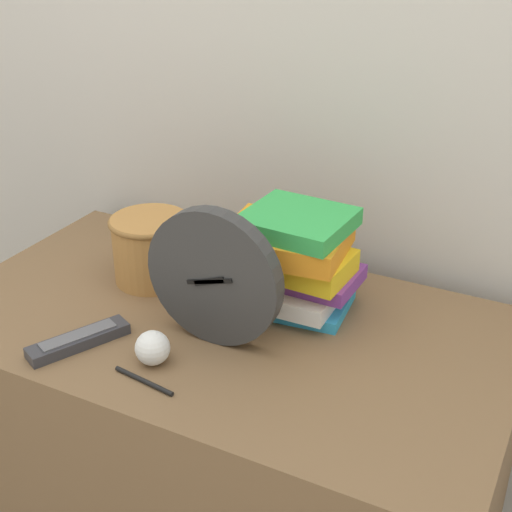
{
  "coord_description": "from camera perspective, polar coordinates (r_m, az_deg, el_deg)",
  "views": [
    {
      "loc": [
        0.57,
        -0.66,
        1.46
      ],
      "look_at": [
        0.06,
        0.32,
        0.9
      ],
      "focal_mm": 50.0,
      "sensor_mm": 36.0,
      "label": 1
    }
  ],
  "objects": [
    {
      "name": "pen",
      "position": [
        1.17,
        -8.96,
        -9.84
      ],
      "size": [
        0.12,
        0.02,
        0.01
      ],
      "color": "black",
      "rests_on": "desk"
    },
    {
      "name": "desk",
      "position": [
        1.56,
        -2.5,
        -17.05
      ],
      "size": [
        1.06,
        0.6,
        0.76
      ],
      "color": "brown",
      "rests_on": "ground_plane"
    },
    {
      "name": "tv_remote",
      "position": [
        1.28,
        -14.01,
        -6.55
      ],
      "size": [
        0.12,
        0.18,
        0.02
      ],
      "color": "#333338",
      "rests_on": "desk"
    },
    {
      "name": "crumpled_paper_ball",
      "position": [
        1.2,
        -8.28,
        -7.29
      ],
      "size": [
        0.06,
        0.06,
        0.06
      ],
      "color": "white",
      "rests_on": "desk"
    },
    {
      "name": "basket",
      "position": [
        1.44,
        -8.38,
        0.76
      ],
      "size": [
        0.16,
        0.16,
        0.13
      ],
      "color": "#B27A3D",
      "rests_on": "desk"
    },
    {
      "name": "book_stack",
      "position": [
        1.3,
        2.89,
        -0.34
      ],
      "size": [
        0.24,
        0.2,
        0.2
      ],
      "color": "#2D9ED1",
      "rests_on": "desk"
    },
    {
      "name": "wall_back",
      "position": [
        1.47,
        4.2,
        16.74
      ],
      "size": [
        6.0,
        0.04,
        2.4
      ],
      "color": "beige",
      "rests_on": "ground_plane"
    },
    {
      "name": "desk_clock",
      "position": [
        1.2,
        -3.4,
        -1.74
      ],
      "size": [
        0.25,
        0.03,
        0.25
      ],
      "color": "#333333",
      "rests_on": "desk"
    }
  ]
}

